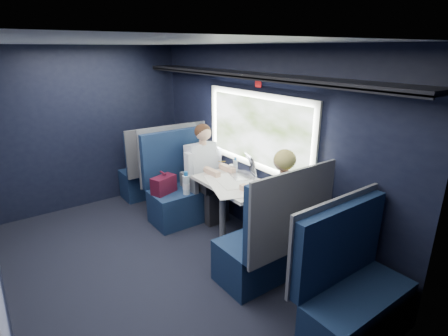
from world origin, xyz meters
TOP-DOWN VIEW (x-y plane):
  - ground at (0.00, 0.00)m, footprint 2.80×4.20m
  - room_shell at (0.02, 0.00)m, footprint 3.00×4.40m
  - table at (1.03, 0.00)m, footprint 0.62×1.00m
  - seat_bay_near at (0.84, 0.87)m, footprint 1.04×0.62m
  - seat_bay_far at (0.85, -0.87)m, footprint 1.04×0.62m
  - seat_row_front at (0.85, 1.80)m, footprint 1.04×0.51m
  - seat_row_back at (0.85, -1.80)m, footprint 1.04×0.51m
  - man at (1.10, 0.70)m, footprint 0.53×0.56m
  - woman at (1.10, -0.71)m, footprint 0.53×0.56m
  - papers at (0.99, -0.06)m, footprint 0.77×0.91m
  - laptop at (1.31, 0.11)m, footprint 0.38×0.42m
  - bottle_small at (1.28, 0.28)m, footprint 0.06×0.06m
  - cup at (1.26, 0.33)m, footprint 0.07×0.07m

SIDE VIEW (x-z plane):
  - ground at x=0.00m, z-range -0.01..0.00m
  - seat_row_front at x=0.85m, z-range -0.17..0.99m
  - seat_row_back at x=0.85m, z-range -0.17..0.99m
  - seat_bay_far at x=0.85m, z-range -0.22..1.04m
  - seat_bay_near at x=0.84m, z-range -0.21..1.05m
  - table at x=1.03m, z-range 0.29..1.03m
  - man at x=1.10m, z-range 0.06..1.38m
  - woman at x=1.10m, z-range 0.07..1.39m
  - papers at x=0.99m, z-range 0.74..0.75m
  - cup at x=1.26m, z-range 0.74..0.83m
  - laptop at x=1.31m, z-range 0.68..0.95m
  - bottle_small at x=1.28m, z-range 0.73..0.92m
  - room_shell at x=0.02m, z-range 0.28..2.68m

